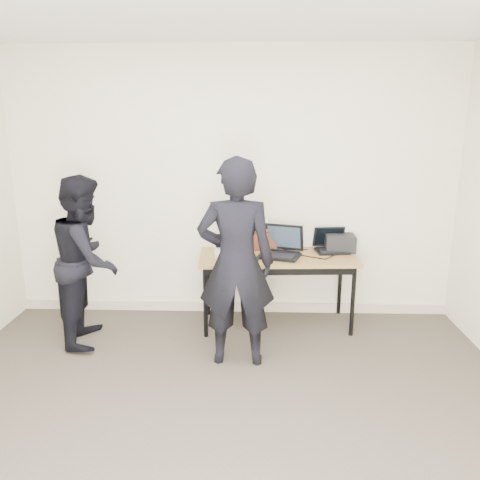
{
  "coord_description": "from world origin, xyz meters",
  "views": [
    {
      "loc": [
        0.23,
        -2.44,
        1.98
      ],
      "look_at": [
        0.1,
        1.6,
        0.95
      ],
      "focal_mm": 35.0,
      "sensor_mm": 36.0,
      "label": 1
    }
  ],
  "objects_px": {
    "laptop_beige": "(228,251)",
    "equipment_box": "(340,243)",
    "desk": "(277,261)",
    "laptop_center": "(281,249)",
    "person_observer": "(86,260)",
    "laptop_right": "(331,246)",
    "leather_satchel": "(259,237)",
    "person_typist": "(236,263)"
  },
  "relations": [
    {
      "from": "leather_satchel",
      "to": "equipment_box",
      "type": "xyz_separation_m",
      "value": [
        0.81,
        -0.04,
        -0.04
      ]
    },
    {
      "from": "laptop_beige",
      "to": "person_observer",
      "type": "height_order",
      "value": "person_observer"
    },
    {
      "from": "person_typist",
      "to": "person_observer",
      "type": "bearing_deg",
      "value": -15.73
    },
    {
      "from": "equipment_box",
      "to": "person_typist",
      "type": "bearing_deg",
      "value": -137.19
    },
    {
      "from": "laptop_center",
      "to": "leather_satchel",
      "type": "distance_m",
      "value": 0.31
    },
    {
      "from": "laptop_beige",
      "to": "person_observer",
      "type": "xyz_separation_m",
      "value": [
        -1.25,
        -0.38,
        0.01
      ]
    },
    {
      "from": "laptop_right",
      "to": "leather_satchel",
      "type": "xyz_separation_m",
      "value": [
        -0.72,
        0.04,
        0.07
      ]
    },
    {
      "from": "equipment_box",
      "to": "person_observer",
      "type": "relative_size",
      "value": 0.19
    },
    {
      "from": "laptop_right",
      "to": "laptop_center",
      "type": "bearing_deg",
      "value": -166.61
    },
    {
      "from": "laptop_beige",
      "to": "laptop_center",
      "type": "height_order",
      "value": "laptop_center"
    },
    {
      "from": "person_observer",
      "to": "laptop_center",
      "type": "bearing_deg",
      "value": -86.45
    },
    {
      "from": "laptop_center",
      "to": "leather_satchel",
      "type": "bearing_deg",
      "value": 152.47
    },
    {
      "from": "laptop_right",
      "to": "equipment_box",
      "type": "xyz_separation_m",
      "value": [
        0.09,
        0.0,
        0.03
      ]
    },
    {
      "from": "desk",
      "to": "laptop_beige",
      "type": "distance_m",
      "value": 0.5
    },
    {
      "from": "laptop_beige",
      "to": "leather_satchel",
      "type": "xyz_separation_m",
      "value": [
        0.3,
        0.21,
        0.09
      ]
    },
    {
      "from": "laptop_beige",
      "to": "equipment_box",
      "type": "xyz_separation_m",
      "value": [
        1.11,
        0.17,
        0.04
      ]
    },
    {
      "from": "laptop_beige",
      "to": "equipment_box",
      "type": "distance_m",
      "value": 1.13
    },
    {
      "from": "laptop_center",
      "to": "leather_satchel",
      "type": "height_order",
      "value": "laptop_center"
    },
    {
      "from": "desk",
      "to": "person_observer",
      "type": "bearing_deg",
      "value": -171.4
    },
    {
      "from": "desk",
      "to": "equipment_box",
      "type": "height_order",
      "value": "equipment_box"
    },
    {
      "from": "equipment_box",
      "to": "person_observer",
      "type": "distance_m",
      "value": 2.43
    },
    {
      "from": "laptop_center",
      "to": "person_typist",
      "type": "bearing_deg",
      "value": -100.17
    },
    {
      "from": "desk",
      "to": "leather_satchel",
      "type": "xyz_separation_m",
      "value": [
        -0.18,
        0.23,
        0.19
      ]
    },
    {
      "from": "laptop_beige",
      "to": "person_typist",
      "type": "xyz_separation_m",
      "value": [
        0.11,
        -0.75,
        0.1
      ]
    },
    {
      "from": "laptop_right",
      "to": "equipment_box",
      "type": "distance_m",
      "value": 0.1
    },
    {
      "from": "leather_satchel",
      "to": "person_observer",
      "type": "height_order",
      "value": "person_observer"
    },
    {
      "from": "desk",
      "to": "laptop_center",
      "type": "relative_size",
      "value": 3.25
    },
    {
      "from": "desk",
      "to": "equipment_box",
      "type": "xyz_separation_m",
      "value": [
        0.63,
        0.19,
        0.14
      ]
    },
    {
      "from": "laptop_beige",
      "to": "person_typist",
      "type": "height_order",
      "value": "person_typist"
    },
    {
      "from": "desk",
      "to": "leather_satchel",
      "type": "bearing_deg",
      "value": 125.38
    },
    {
      "from": "equipment_box",
      "to": "person_observer",
      "type": "height_order",
      "value": "person_observer"
    },
    {
      "from": "laptop_beige",
      "to": "equipment_box",
      "type": "bearing_deg",
      "value": 1.1
    },
    {
      "from": "laptop_beige",
      "to": "laptop_center",
      "type": "xyz_separation_m",
      "value": [
        0.52,
        -0.01,
        0.02
      ]
    },
    {
      "from": "person_typist",
      "to": "leather_satchel",
      "type": "bearing_deg",
      "value": -101.5
    },
    {
      "from": "person_typist",
      "to": "person_observer",
      "type": "relative_size",
      "value": 1.13
    },
    {
      "from": "equipment_box",
      "to": "person_observer",
      "type": "bearing_deg",
      "value": -166.95
    },
    {
      "from": "desk",
      "to": "leather_satchel",
      "type": "height_order",
      "value": "leather_satchel"
    },
    {
      "from": "person_typist",
      "to": "person_observer",
      "type": "xyz_separation_m",
      "value": [
        -1.37,
        0.38,
        -0.1
      ]
    },
    {
      "from": "desk",
      "to": "laptop_beige",
      "type": "relative_size",
      "value": 5.33
    },
    {
      "from": "desk",
      "to": "equipment_box",
      "type": "distance_m",
      "value": 0.67
    },
    {
      "from": "laptop_right",
      "to": "desk",
      "type": "bearing_deg",
      "value": -167.04
    },
    {
      "from": "person_observer",
      "to": "equipment_box",
      "type": "bearing_deg",
      "value": -85.01
    }
  ]
}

